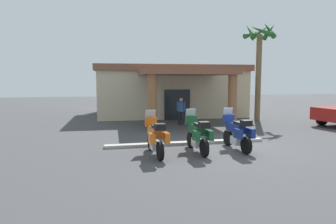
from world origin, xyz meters
name	(u,v)px	position (x,y,z in m)	size (l,w,h in m)	color
ground_plane	(230,147)	(0.00, 0.00, 0.00)	(80.00, 80.00, 0.00)	#424244
motel_building	(169,90)	(0.13, 12.13, 1.98)	(11.59, 12.16, 3.85)	beige
motorcycle_orange	(155,137)	(-3.27, -0.70, 0.70)	(0.72, 2.21, 1.61)	black
motorcycle_green	(197,134)	(-1.60, -0.58, 0.70)	(0.71, 2.21, 1.61)	black
motorcycle_blue	(237,132)	(0.07, -0.53, 0.70)	(0.72, 2.21, 1.61)	black
pedestrian	(181,109)	(-0.40, 6.33, 0.97)	(0.46, 0.32, 1.68)	black
palm_tree_near_portico	(259,52)	(5.32, 7.34, 4.67)	(2.04, 2.20, 6.60)	brown
curb_strip	(187,143)	(-1.60, 0.87, 0.06)	(7.01, 0.36, 0.12)	#ADA89E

